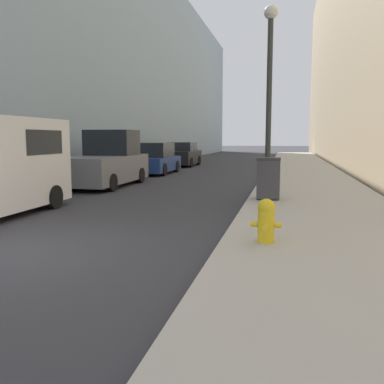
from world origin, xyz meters
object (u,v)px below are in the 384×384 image
Objects in this scene: fire_hydrant at (266,219)px; trash_bin at (269,178)px; pickup_truck at (106,163)px; parked_sedan_far at (182,155)px; lamppost at (269,85)px; parked_sedan_near at (154,160)px.

trash_bin reaches higher than fire_hydrant.
fire_hydrant is 0.15× the size of pickup_truck.
parked_sedan_far reaches higher than trash_bin.
lamppost is 10.13m from parked_sedan_near.
fire_hydrant is at bearing -87.60° from lamppost.
trash_bin is 0.28× the size of parked_sedan_far.
pickup_truck is at bearing -91.35° from parked_sedan_near.
fire_hydrant is 16.16m from parked_sedan_near.
lamppost is 15.56m from parked_sedan_far.
parked_sedan_far is (-6.37, 13.90, -2.88)m from lamppost.
trash_bin is 7.50m from pickup_truck.
trash_bin is at bearing -86.60° from lamppost.
trash_bin is 11.54m from parked_sedan_near.
fire_hydrant is 7.98m from lamppost.
pickup_truck is at bearing 167.40° from lamppost.
parked_sedan_near reaches higher than parked_sedan_far.
parked_sedan_near is 0.99× the size of parked_sedan_far.
trash_bin is (-0.18, 5.16, 0.22)m from fire_hydrant.
parked_sedan_far is at bearing 89.67° from pickup_truck.
trash_bin is 17.35m from parked_sedan_far.
pickup_truck reaches higher than trash_bin.
fire_hydrant is 0.17× the size of parked_sedan_near.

